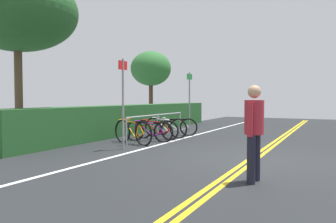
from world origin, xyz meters
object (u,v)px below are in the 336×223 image
Objects in this scene: bicycle_0 at (133,132)px; bicycle_4 at (175,127)px; bicycle_1 at (149,131)px; pedestrian at (254,127)px; sign_post_far at (189,96)px; bike_rack at (157,120)px; tree_near_left at (17,12)px; tree_mid at (151,69)px; sign_post_near at (123,96)px; bicycle_2 at (156,129)px; bicycle_3 at (165,128)px.

bicycle_4 is at bearing -2.42° from bicycle_0.
bicycle_1 is 1.04× the size of pedestrian.
bike_rack is at bearing -179.12° from sign_post_far.
bicycle_1 is at bearing -176.38° from bike_rack.
bicycle_1 is at bearing -49.06° from tree_near_left.
bicycle_1 is at bearing -178.62° from sign_post_far.
tree_mid is (3.24, 3.74, 1.55)m from sign_post_far.
sign_post_near is at bearing -176.05° from bicycle_4.
bicycle_2 is 0.96× the size of bicycle_3.
bicycle_4 is 0.43× the size of tree_mid.
tree_near_left reaches higher than bicycle_1.
tree_mid is at bearing 26.18° from bicycle_0.
pedestrian is 0.41× the size of tree_mid.
bicycle_3 is at bearing -2.26° from bicycle_0.
tree_near_left is at bearing 80.71° from pedestrian.
sign_post_far is 5.19m from tree_mid.
tree_near_left is (-1.80, 2.84, 3.57)m from bicycle_0.
bicycle_4 is 0.33× the size of tree_near_left.
bicycle_0 is at bearing 178.54° from bicycle_2.
tree_mid is at bearing 31.69° from bike_rack.
sign_post_near is at bearing -76.91° from tree_near_left.
bicycle_4 is at bearing 0.18° from bicycle_1.
tree_near_left reaches higher than bicycle_2.
sign_post_near is 0.48× the size of tree_near_left.
bicycle_3 is at bearing -37.34° from tree_near_left.
sign_post_near is at bearing -154.58° from tree_mid.
bicycle_1 is 0.65m from bicycle_2.
bicycle_3 is 0.45× the size of tree_mid.
tree_mid is (9.34, 0.87, -0.91)m from tree_near_left.
tree_near_left is (-0.75, 3.21, 2.46)m from sign_post_near.
bicycle_0 is 0.78m from bicycle_1.
bicycle_1 is at bearing 7.97° from sign_post_near.
bicycle_4 is (1.96, 0.01, -0.00)m from bicycle_1.
bicycle_0 is at bearing -153.82° from tree_mid.
tree_near_left is at bearing 142.66° from bicycle_3.
bicycle_1 is (0.77, -0.12, -0.04)m from bicycle_0.
pedestrian reaches higher than bicycle_0.
bicycle_4 is at bearing 3.95° from sign_post_near.
bicycle_1 is 1.96m from bicycle_4.
bicycle_1 is 0.69× the size of sign_post_near.
pedestrian is at bearing -143.39° from bicycle_4.
sign_post_far is at bearing 1.38° from bicycle_1.
bicycle_3 is at bearing -178.90° from sign_post_far.
bicycle_1 is at bearing -179.82° from bicycle_4.
bicycle_0 is 0.43× the size of tree_mid.
sign_post_near is at bearing -172.12° from bicycle_2.
sign_post_far reaches higher than sign_post_near.
bicycle_2 is at bearing -1.46° from bicycle_0.
bicycle_4 is (1.32, -0.08, -0.00)m from bicycle_2.
bicycle_3 is (2.03, -0.08, -0.02)m from bicycle_0.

